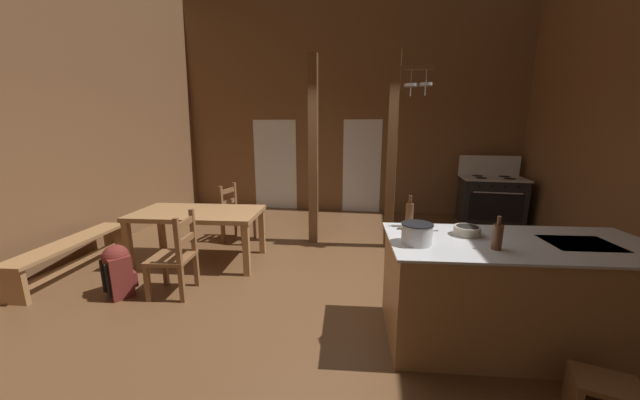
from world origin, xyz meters
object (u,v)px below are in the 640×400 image
object	(u,v)px
step_stool	(604,398)
bench_along_left_wall	(71,251)
stove_range	(490,200)
dining_table	(198,217)
kitchen_island	(513,293)
backpack	(118,269)
stockpot_on_counter	(417,234)
bottle_tall_on_counter	(409,214)
bottle_short_on_counter	(497,236)
ladderback_chair_near_window	(176,256)
ladderback_chair_by_post	(236,214)
mixing_bowl_on_counter	(467,231)

from	to	relation	value
step_stool	bench_along_left_wall	size ratio (longest dim) A/B	0.25
stove_range	dining_table	distance (m)	5.39
kitchen_island	dining_table	world-z (taller)	kitchen_island
bench_along_left_wall	backpack	distance (m)	1.11
dining_table	stockpot_on_counter	world-z (taller)	stockpot_on_counter
bottle_tall_on_counter	step_stool	bearing A→B (deg)	-43.36
stove_range	bottle_short_on_counter	size ratio (longest dim) A/B	4.98
ladderback_chair_near_window	backpack	distance (m)	0.66
ladderback_chair_by_post	stove_range	bearing A→B (deg)	20.66
stockpot_on_counter	kitchen_island	bearing A→B (deg)	12.24
step_stool	dining_table	world-z (taller)	dining_table
ladderback_chair_near_window	backpack	world-z (taller)	ladderback_chair_near_window
stove_range	mixing_bowl_on_counter	xyz separation A→B (m)	(-1.48, -3.79, 0.49)
kitchen_island	step_stool	size ratio (longest dim) A/B	5.27
bottle_short_on_counter	kitchen_island	bearing A→B (deg)	39.68
kitchen_island	step_stool	world-z (taller)	kitchen_island
bench_along_left_wall	mixing_bowl_on_counter	distance (m)	4.73
stove_range	backpack	size ratio (longest dim) A/B	2.21
mixing_bowl_on_counter	bottle_short_on_counter	size ratio (longest dim) A/B	0.85
ladderback_chair_by_post	bench_along_left_wall	xyz separation A→B (m)	(-1.58, -1.57, -0.14)
stove_range	step_stool	distance (m)	4.76
dining_table	ladderback_chair_near_window	xyz separation A→B (m)	(0.21, -0.90, -0.20)
step_stool	bench_along_left_wall	distance (m)	5.50
backpack	mixing_bowl_on_counter	distance (m)	3.69
stove_range	stockpot_on_counter	size ratio (longest dim) A/B	4.08
ladderback_chair_by_post	bench_along_left_wall	world-z (taller)	ladderback_chair_by_post
bench_along_left_wall	backpack	size ratio (longest dim) A/B	2.86
dining_table	ladderback_chair_near_window	world-z (taller)	ladderback_chair_near_window
ladderback_chair_near_window	bench_along_left_wall	distance (m)	1.69
stockpot_on_counter	bottle_short_on_counter	size ratio (longest dim) A/B	1.22
kitchen_island	bottle_tall_on_counter	xyz separation A→B (m)	(-0.87, 0.30, 0.59)
step_stool	stockpot_on_counter	distance (m)	1.53
bench_along_left_wall	stockpot_on_counter	bearing A→B (deg)	-10.82
step_stool	ladderback_chair_by_post	size ratio (longest dim) A/B	0.45
step_stool	stove_range	bearing A→B (deg)	80.12
kitchen_island	ladderback_chair_near_window	distance (m)	3.40
stockpot_on_counter	mixing_bowl_on_counter	size ratio (longest dim) A/B	1.44
ladderback_chair_by_post	backpack	distance (m)	2.07
stove_range	step_stool	size ratio (longest dim) A/B	3.12
kitchen_island	stockpot_on_counter	bearing A→B (deg)	-167.76
step_stool	ladderback_chair_by_post	distance (m)	4.78
ladderback_chair_by_post	stockpot_on_counter	xyz separation A→B (m)	(2.60, -2.37, 0.57)
dining_table	bottle_tall_on_counter	world-z (taller)	bottle_tall_on_counter
ladderback_chair_by_post	dining_table	bearing A→B (deg)	-98.00
stove_range	bottle_tall_on_counter	world-z (taller)	stove_range
dining_table	ladderback_chair_near_window	distance (m)	0.94
kitchen_island	stockpot_on_counter	size ratio (longest dim) A/B	6.89
bench_along_left_wall	bottle_tall_on_counter	distance (m)	4.25
stockpot_on_counter	bottle_short_on_counter	bearing A→B (deg)	-3.19
stove_range	mixing_bowl_on_counter	distance (m)	4.10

